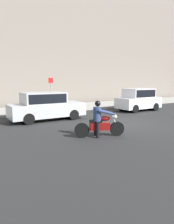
{
  "coord_description": "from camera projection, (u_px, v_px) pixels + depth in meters",
  "views": [
    {
      "loc": [
        -7.99,
        -8.63,
        2.37
      ],
      "look_at": [
        -2.64,
        -0.15,
        0.89
      ],
      "focal_mm": 33.27,
      "sensor_mm": 36.0,
      "label": 1
    }
  ],
  "objects": [
    {
      "name": "ground_plane",
      "position": [
        125.0,
        124.0,
        11.79
      ],
      "size": [
        80.0,
        80.0,
        0.0
      ],
      "primitive_type": "plane",
      "color": "#262626"
    },
    {
      "name": "sidewalk_slab",
      "position": [
        63.0,
        108.0,
        18.47
      ],
      "size": [
        40.0,
        4.4,
        0.14
      ],
      "primitive_type": "cube",
      "color": "#99968E",
      "rests_on": "ground_plane"
    },
    {
      "name": "building_facade",
      "position": [
        47.0,
        37.0,
        20.35
      ],
      "size": [
        40.0,
        1.4,
        13.35
      ],
      "primitive_type": "cube",
      "color": "slate",
      "rests_on": "ground_plane"
    },
    {
      "name": "motorcycle_with_rider_denim_blue",
      "position": [
        100.0,
        122.0,
        8.92
      ],
      "size": [
        2.09,
        1.0,
        1.57
      ],
      "color": "black",
      "rests_on": "ground_plane"
    },
    {
      "name": "parked_sedan_silver",
      "position": [
        46.0,
        106.0,
        12.73
      ],
      "size": [
        4.56,
        1.82,
        1.72
      ],
      "color": "#B2B5BA",
      "rests_on": "ground_plane"
    },
    {
      "name": "parked_hatchback_white",
      "position": [
        139.0,
        99.0,
        16.88
      ],
      "size": [
        3.7,
        1.76,
        1.8
      ],
      "color": "silver",
      "rests_on": "ground_plane"
    },
    {
      "name": "street_sign_post",
      "position": [
        51.0,
        89.0,
        18.01
      ],
      "size": [
        0.44,
        0.08,
        2.58
      ],
      "color": "gray",
      "rests_on": "sidewalk_slab"
    }
  ]
}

